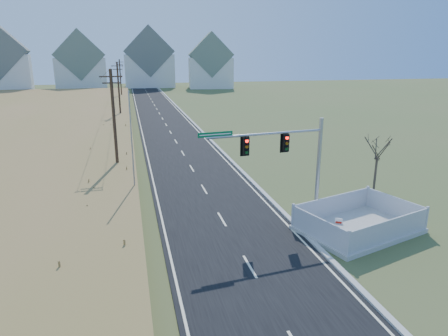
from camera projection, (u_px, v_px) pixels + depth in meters
ground at (239, 249)px, 21.53m from camera, size 260.00×260.00×0.00m
road at (160, 115)px, 68.24m from camera, size 8.00×180.00×0.06m
curb at (184, 114)px, 69.16m from camera, size 0.30×180.00×0.18m
utility_pole_near at (114, 123)px, 32.79m from camera, size 1.80×0.26×9.00m
utility_pole_mid at (119, 91)px, 60.83m from camera, size 1.80×0.26×9.00m
utility_pole_far at (121, 79)px, 88.86m from camera, size 1.80×0.26×9.00m
condo_nnw at (80, 65)px, 116.49m from camera, size 14.93×11.17×17.03m
condo_n at (149, 62)px, 124.55m from camera, size 15.27×10.20×18.54m
condo_ne at (210, 65)px, 121.34m from camera, size 14.12×10.51×16.52m
traffic_signal_mast at (293, 159)px, 24.12m from camera, size 8.03×1.17×6.42m
fence_enclosure at (358, 226)px, 23.64m from camera, size 7.77×6.35×1.54m
open_sign at (339, 223)px, 24.16m from camera, size 0.41×0.28×0.56m
flagpole at (133, 160)px, 27.43m from camera, size 0.35×0.35×7.81m
bare_tree at (378, 146)px, 26.63m from camera, size 1.96×1.96×5.19m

